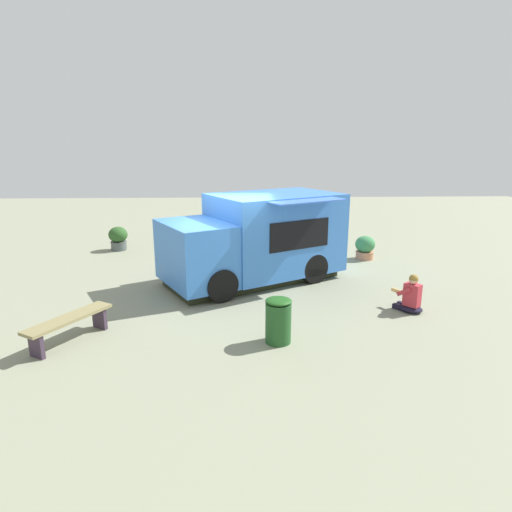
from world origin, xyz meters
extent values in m
plane|color=gray|center=(0.00, 0.00, 0.00)|extent=(40.00, 40.00, 0.00)
cube|color=#3A7BD6|center=(-1.38, -1.02, 1.29)|extent=(4.03, 3.62, 2.13)
cube|color=#3A7BD6|center=(0.71, 0.14, 1.00)|extent=(2.32, 2.62, 1.55)
cube|color=black|center=(1.32, 0.48, 1.27)|extent=(0.92, 1.61, 0.59)
cube|color=black|center=(-1.94, -0.01, 1.42)|extent=(1.62, 0.92, 0.75)
cube|color=#3F70E0|center=(-2.08, 0.24, 2.32)|extent=(2.05, 1.50, 0.03)
cube|color=black|center=(-0.75, -0.67, 0.11)|extent=(4.86, 3.81, 0.22)
cylinder|color=black|center=(1.04, -0.85, 0.40)|extent=(0.81, 0.58, 0.81)
cylinder|color=black|center=(0.04, 0.95, 0.40)|extent=(0.81, 0.58, 0.81)
cylinder|color=black|center=(-1.40, -2.21, 0.40)|extent=(0.81, 0.58, 0.81)
cylinder|color=black|center=(-2.40, -0.41, 0.40)|extent=(0.81, 0.58, 0.81)
ellipsoid|color=black|center=(-4.25, 1.73, 0.07)|extent=(0.67, 0.68, 0.13)
cube|color=black|center=(-4.19, 1.52, 0.06)|extent=(0.32, 0.34, 0.11)
cube|color=black|center=(-4.04, 1.65, 0.06)|extent=(0.32, 0.34, 0.11)
cube|color=#B8323C|center=(-4.25, 1.73, 0.39)|extent=(0.39, 0.41, 0.51)
sphere|color=#D7AD8A|center=(-4.25, 1.73, 0.74)|extent=(0.20, 0.20, 0.20)
sphere|color=olive|center=(-4.25, 1.73, 0.77)|extent=(0.20, 0.20, 0.20)
cube|color=#B8323C|center=(-4.24, 1.56, 0.46)|extent=(0.29, 0.32, 0.27)
cube|color=#B8323C|center=(-4.08, 1.70, 0.46)|extent=(0.29, 0.32, 0.27)
cylinder|color=#E0AD62|center=(-4.04, 1.50, 0.39)|extent=(0.28, 0.40, 0.09)
cube|color=#D7743D|center=(-4.04, 1.50, 0.40)|extent=(0.21, 0.32, 0.02)
cylinder|color=#4D5553|center=(3.92, -4.40, 0.16)|extent=(0.54, 0.54, 0.31)
torus|color=#4D534D|center=(3.92, -4.40, 0.30)|extent=(0.57, 0.57, 0.04)
ellipsoid|color=#2A5223|center=(3.92, -4.40, 0.56)|extent=(0.66, 0.66, 0.56)
sphere|color=purple|center=(3.87, -4.21, 0.73)|extent=(0.06, 0.06, 0.06)
sphere|color=#AC50C6|center=(4.19, -4.41, 0.59)|extent=(0.05, 0.05, 0.05)
sphere|color=purple|center=(3.94, -4.13, 0.60)|extent=(0.06, 0.06, 0.06)
sphere|color=#9E4BAD|center=(3.92, -4.18, 0.72)|extent=(0.08, 0.08, 0.08)
sphere|color=purple|center=(4.17, -4.51, 0.59)|extent=(0.06, 0.06, 0.06)
sphere|color=purple|center=(3.80, -4.63, 0.66)|extent=(0.08, 0.08, 0.08)
cylinder|color=#B87853|center=(-4.50, -2.85, 0.13)|extent=(0.56, 0.56, 0.25)
torus|color=#B47552|center=(-4.50, -2.85, 0.24)|extent=(0.59, 0.59, 0.04)
ellipsoid|color=#3A7D46|center=(-4.50, -2.85, 0.50)|extent=(0.64, 0.64, 0.54)
sphere|color=purple|center=(-4.53, -3.11, 0.56)|extent=(0.07, 0.07, 0.07)
sphere|color=#9C4CA6|center=(-4.44, -3.06, 0.63)|extent=(0.05, 0.05, 0.05)
sphere|color=purple|center=(-4.29, -2.71, 0.59)|extent=(0.08, 0.08, 0.08)
sphere|color=#A93AA6|center=(-4.75, -2.85, 0.58)|extent=(0.07, 0.07, 0.07)
sphere|color=#AA549F|center=(-4.70, -2.87, 0.65)|extent=(0.06, 0.06, 0.06)
sphere|color=purple|center=(-4.45, -2.62, 0.62)|extent=(0.07, 0.07, 0.07)
cube|color=olive|center=(2.83, 3.00, 0.48)|extent=(1.24, 1.72, 0.06)
cube|color=#392B3C|center=(2.47, 2.40, 0.22)|extent=(0.33, 0.24, 0.45)
cube|color=#392B3C|center=(3.19, 3.61, 0.22)|extent=(0.33, 0.24, 0.45)
cylinder|color=#204E22|center=(-1.11, 3.16, 0.39)|extent=(0.49, 0.49, 0.78)
ellipsoid|color=#1C5019|center=(-1.11, 3.16, 0.83)|extent=(0.50, 0.50, 0.11)
camera|label=1|loc=(-0.41, 10.61, 3.64)|focal=29.98mm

